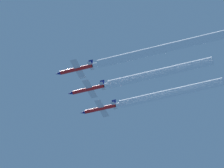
# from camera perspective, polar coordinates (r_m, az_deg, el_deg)

# --- Properties ---
(jet_far_left) EXTENTS (8.52, 12.41, 2.98)m
(jet_far_left) POSITION_cam_1_polar(r_m,az_deg,el_deg) (247.94, -2.54, 1.01)
(jet_far_left) COLOR red
(jet_inner_left) EXTENTS (8.52, 12.41, 2.98)m
(jet_inner_left) POSITION_cam_1_polar(r_m,az_deg,el_deg) (253.92, -1.71, -0.37)
(jet_inner_left) COLOR red
(jet_center) EXTENTS (8.52, 12.41, 2.98)m
(jet_center) POSITION_cam_1_polar(r_m,az_deg,el_deg) (261.03, -0.88, -1.72)
(jet_center) COLOR red
(smoke_trail_far_left) EXTENTS (2.50, 41.75, 2.50)m
(smoke_trail_far_left) POSITION_cam_1_polar(r_m,az_deg,el_deg) (241.80, 3.35, 2.39)
(smoke_trail_far_left) COLOR white
(smoke_trail_inner_left) EXTENTS (2.50, 33.92, 2.50)m
(smoke_trail_inner_left) POSITION_cam_1_polar(r_m,az_deg,el_deg) (248.68, 3.18, 0.74)
(smoke_trail_inner_left) COLOR white
(smoke_trail_center) EXTENTS (2.50, 34.34, 2.50)m
(smoke_trail_center) POSITION_cam_1_polar(r_m,az_deg,el_deg) (255.93, 3.94, -0.65)
(smoke_trail_center) COLOR white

